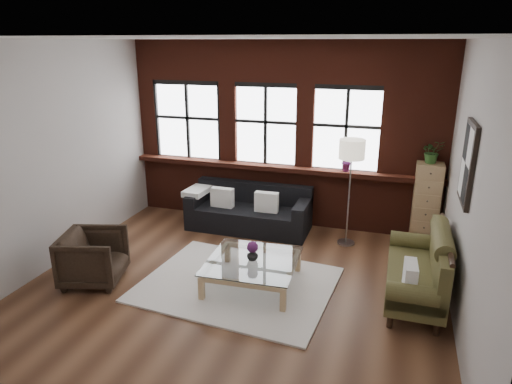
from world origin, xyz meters
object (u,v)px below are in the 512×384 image
(dark_sofa, at_px, (249,208))
(coffee_table, at_px, (253,273))
(armchair, at_px, (94,258))
(vase, at_px, (253,255))
(drawer_chest, at_px, (426,203))
(floor_lamp, at_px, (349,189))
(vintage_settee, at_px, (416,266))

(dark_sofa, bearing_deg, coffee_table, -70.19)
(dark_sofa, xyz_separation_m, armchair, (-1.43, -2.41, -0.02))
(coffee_table, height_order, vase, vase)
(drawer_chest, relative_size, floor_lamp, 0.71)
(coffee_table, distance_m, drawer_chest, 3.19)
(vase, height_order, drawer_chest, drawer_chest)
(drawer_chest, bearing_deg, dark_sofa, -173.23)
(vintage_settee, distance_m, drawer_chest, 1.92)
(dark_sofa, height_order, drawer_chest, drawer_chest)
(vase, height_order, floor_lamp, floor_lamp)
(armchair, relative_size, coffee_table, 0.67)
(vintage_settee, height_order, drawer_chest, drawer_chest)
(coffee_table, distance_m, vase, 0.28)
(dark_sofa, relative_size, vase, 13.02)
(armchair, bearing_deg, drawer_chest, -73.70)
(dark_sofa, relative_size, vintage_settee, 1.23)
(drawer_chest, height_order, floor_lamp, floor_lamp)
(vintage_settee, relative_size, vase, 10.63)
(dark_sofa, relative_size, drawer_chest, 1.57)
(coffee_table, bearing_deg, vase, -135.00)
(vase, bearing_deg, drawer_chest, 44.79)
(vase, bearing_deg, armchair, -165.70)
(armchair, bearing_deg, coffee_table, -91.80)
(vintage_settee, bearing_deg, floor_lamp, 125.30)
(dark_sofa, distance_m, floor_lamp, 1.81)
(vintage_settee, distance_m, coffee_table, 2.11)
(armchair, height_order, drawer_chest, drawer_chest)
(vase, distance_m, drawer_chest, 3.16)
(floor_lamp, bearing_deg, vintage_settee, -54.70)
(vintage_settee, relative_size, coffee_table, 1.46)
(vintage_settee, relative_size, floor_lamp, 0.91)
(dark_sofa, relative_size, coffee_table, 1.79)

